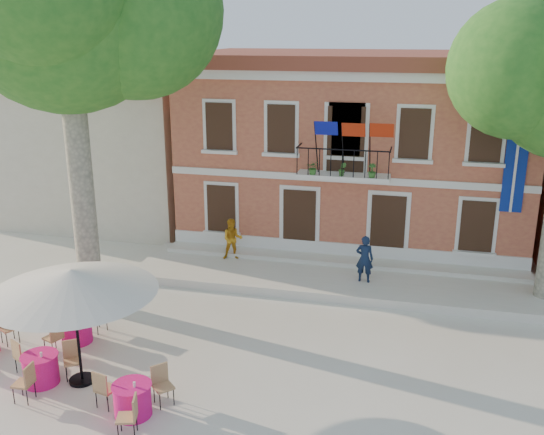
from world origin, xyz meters
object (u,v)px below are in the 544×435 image
Objects in this scene: patio_umbrella at (72,281)px; pedestrian_navy at (365,259)px; cafe_table_3 at (76,328)px; plane_tree_west at (64,1)px; pedestrian_orange at (233,239)px; cafe_table_0 at (41,368)px; cafe_table_1 at (132,398)px.

patio_umbrella reaches higher than pedestrian_navy.
pedestrian_navy is (6.24, 7.24, -1.58)m from patio_umbrella.
pedestrian_navy reaches higher than cafe_table_3.
plane_tree_west is 3.06× the size of patio_umbrella.
cafe_table_3 is at bearing 39.31° from pedestrian_navy.
plane_tree_west is 8.10× the size of pedestrian_orange.
pedestrian_orange is 0.81× the size of cafe_table_0.
cafe_table_1 is 4.09m from cafe_table_3.
patio_umbrella is 2.06× the size of cafe_table_3.
plane_tree_west is at bearing 127.59° from cafe_table_1.
plane_tree_west reaches higher than pedestrian_orange.
cafe_table_3 is (-7.43, -5.46, -0.68)m from pedestrian_navy.
patio_umbrella is 3.11m from cafe_table_3.
pedestrian_navy reaches higher than cafe_table_1.
patio_umbrella is 8.48m from pedestrian_orange.
cafe_table_1 is at bearing -42.00° from cafe_table_3.
plane_tree_west is 7.79m from patio_umbrella.
patio_umbrella is at bearing 18.21° from cafe_table_0.
pedestrian_orange is 0.83× the size of cafe_table_1.
plane_tree_west is 8.97m from cafe_table_3.
plane_tree_west is 9.65m from pedestrian_orange.
pedestrian_navy is 9.33m from cafe_table_1.
cafe_table_1 is (3.82, -4.96, -8.65)m from plane_tree_west.
plane_tree_west is 6.57× the size of cafe_table_0.
plane_tree_west reaches higher than pedestrian_navy.
pedestrian_orange is 6.96m from cafe_table_3.
patio_umbrella is (1.97, -4.00, -6.39)m from plane_tree_west.
patio_umbrella is 2.20× the size of cafe_table_1.
cafe_table_3 is (-0.27, 2.08, -0.01)m from cafe_table_0.
cafe_table_1 is (1.85, -0.96, -2.25)m from patio_umbrella.
cafe_table_0 is at bearing -161.79° from patio_umbrella.
pedestrian_orange reaches higher than cafe_table_0.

